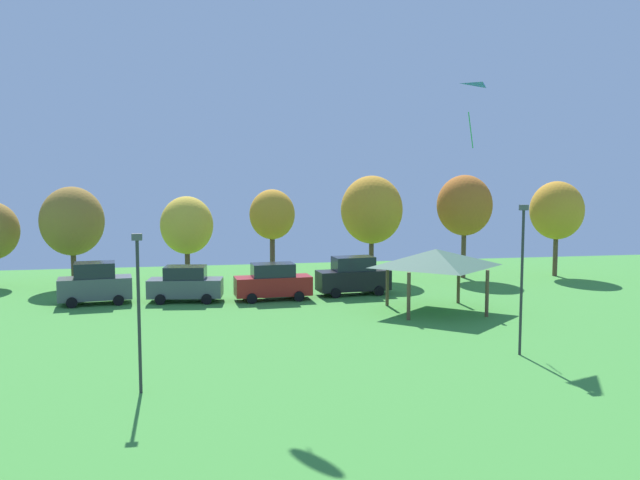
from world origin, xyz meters
name	(u,v)px	position (x,y,z in m)	size (l,w,h in m)	color
kite_flying_8	(459,98)	(10.34, 34.60, 11.76)	(2.02, 2.25, 2.74)	blue
parked_car_leftmost	(95,284)	(-9.16, 43.62, 1.24)	(4.46, 2.48, 2.55)	#4C5156
parked_car_second_from_left	(185,284)	(-3.78, 43.31, 1.10)	(4.71, 2.51, 2.22)	#4C5156
parked_car_third_from_left	(273,282)	(1.60, 42.87, 1.15)	(4.84, 2.17, 2.31)	maroon
parked_car_rightmost_in_row	(353,276)	(6.98, 43.76, 1.23)	(4.88, 2.27, 2.51)	black
park_pavilion	(436,258)	(10.37, 37.73, 3.08)	(5.85, 5.26, 3.60)	brown
light_post_0	(139,303)	(-5.24, 25.76, 3.28)	(0.36, 0.20, 5.77)	#2D2D33
light_post_2	(522,271)	(10.66, 27.99, 3.68)	(0.36, 0.20, 6.56)	#2D2D33
treeline_tree_1	(72,221)	(-11.47, 50.33, 4.61)	(4.34, 4.34, 7.01)	brown
treeline_tree_2	(187,225)	(-3.67, 49.55, 4.27)	(3.70, 3.70, 6.32)	brown
treeline_tree_3	(272,215)	(2.33, 49.18, 4.96)	(3.24, 3.24, 6.79)	brown
treeline_tree_4	(372,210)	(9.86, 49.90, 5.21)	(4.60, 4.60, 7.76)	brown
treeline_tree_5	(464,206)	(16.96, 49.36, 5.49)	(4.16, 4.16, 7.81)	brown
treeline_tree_6	(557,211)	(24.30, 48.87, 5.07)	(4.07, 4.07, 7.33)	brown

